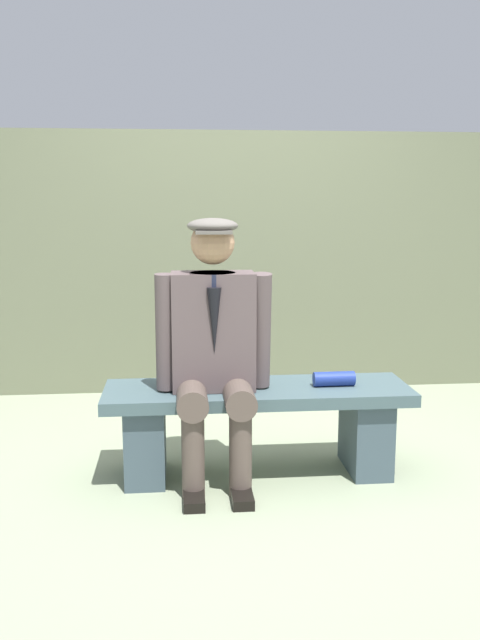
{
  "coord_description": "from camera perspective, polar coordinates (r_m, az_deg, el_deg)",
  "views": [
    {
      "loc": [
        0.4,
        3.31,
        1.41
      ],
      "look_at": [
        0.09,
        0.0,
        0.81
      ],
      "focal_mm": 37.87,
      "sensor_mm": 36.0,
      "label": 1
    }
  ],
  "objects": [
    {
      "name": "ground_plane",
      "position": [
        3.62,
        1.46,
        -12.78
      ],
      "size": [
        30.0,
        30.0,
        0.0
      ],
      "primitive_type": "plane",
      "color": "gray"
    },
    {
      "name": "bench",
      "position": [
        3.51,
        1.48,
        -8.3
      ],
      "size": [
        1.56,
        0.46,
        0.46
      ],
      "color": "#41565B",
      "rests_on": "ground"
    },
    {
      "name": "stadium_wall",
      "position": [
        5.05,
        -0.78,
        4.88
      ],
      "size": [
        12.0,
        0.24,
        1.9
      ],
      "primitive_type": "cube",
      "color": "#666B51",
      "rests_on": "ground"
    },
    {
      "name": "rolled_magazine",
      "position": [
        3.51,
        7.94,
        -4.94
      ],
      "size": [
        0.21,
        0.08,
        0.07
      ],
      "primitive_type": "cylinder",
      "rotation": [
        0.0,
        1.57,
        0.02
      ],
      "color": "navy",
      "rests_on": "bench"
    },
    {
      "name": "seated_man",
      "position": [
        3.33,
        -2.23,
        -1.87
      ],
      "size": [
        0.58,
        0.56,
        1.32
      ],
      "color": "#554748",
      "rests_on": "ground"
    }
  ]
}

